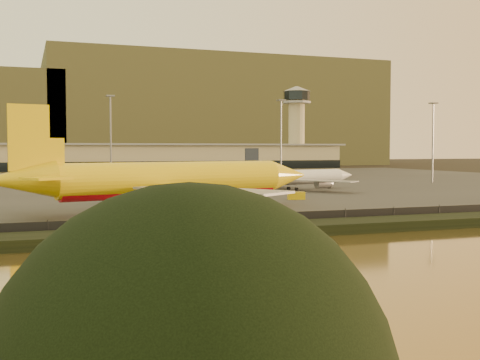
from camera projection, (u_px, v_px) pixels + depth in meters
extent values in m
plane|color=black|center=(247.00, 219.00, 93.55)|extent=(900.00, 900.00, 0.00)
cube|color=black|center=(293.00, 229.00, 77.54)|extent=(320.00, 7.00, 1.40)
cube|color=#2D2D2D|center=(138.00, 184.00, 182.81)|extent=(320.00, 220.00, 0.20)
cube|color=black|center=(280.00, 220.00, 81.27)|extent=(300.00, 0.05, 2.20)
cube|color=tan|center=(122.00, 162.00, 210.68)|extent=(160.00, 22.00, 12.00)
cube|color=black|center=(128.00, 166.00, 200.20)|extent=(160.00, 0.60, 3.00)
cube|color=gray|center=(122.00, 144.00, 210.35)|extent=(164.00, 24.00, 0.60)
cylinder|color=tan|center=(296.00, 138.00, 239.52)|extent=(6.40, 6.40, 30.00)
cylinder|color=black|center=(297.00, 96.00, 238.64)|extent=(10.40, 10.40, 3.50)
cone|color=gray|center=(297.00, 89.00, 238.50)|extent=(11.20, 11.20, 2.00)
cylinder|color=gray|center=(297.00, 102.00, 238.77)|extent=(11.20, 11.20, 0.80)
cylinder|color=slate|center=(111.00, 142.00, 164.67)|extent=(0.50, 0.50, 25.00)
cube|color=slate|center=(110.00, 96.00, 164.01)|extent=(2.20, 2.20, 0.40)
cylinder|color=slate|center=(281.00, 143.00, 179.70)|extent=(0.50, 0.50, 25.00)
cube|color=slate|center=(281.00, 100.00, 179.04)|extent=(2.20, 2.20, 0.40)
cylinder|color=slate|center=(433.00, 143.00, 190.97)|extent=(0.50, 0.50, 25.00)
cube|color=slate|center=(433.00, 103.00, 190.31)|extent=(2.20, 2.20, 0.40)
cube|color=brown|center=(200.00, 116.00, 441.62)|extent=(220.00, 160.00, 70.00)
cylinder|color=yellow|center=(174.00, 179.00, 105.06)|extent=(41.03, 13.59, 5.87)
cylinder|color=#BC0A13|center=(174.00, 184.00, 105.11)|extent=(39.67, 12.10, 4.58)
cone|color=yellow|center=(287.00, 175.00, 117.51)|extent=(8.89, 7.28, 5.87)
cone|color=yellow|center=(22.00, 180.00, 92.01)|extent=(11.11, 7.72, 5.87)
cube|color=yellow|center=(29.00, 138.00, 92.25)|extent=(6.19, 1.66, 10.28)
cube|color=yellow|center=(29.00, 175.00, 98.17)|extent=(6.28, 6.22, 0.35)
cube|color=yellow|center=(46.00, 178.00, 88.11)|extent=(7.65, 7.62, 0.35)
cube|color=gray|center=(135.00, 181.00, 117.94)|extent=(12.57, 26.45, 0.35)
cylinder|color=gray|center=(156.00, 189.00, 116.20)|extent=(7.27, 4.47, 3.23)
cube|color=gray|center=(210.00, 190.00, 91.12)|extent=(20.50, 25.61, 0.35)
cylinder|color=gray|center=(214.00, 198.00, 95.92)|extent=(7.27, 4.47, 3.23)
cylinder|color=black|center=(249.00, 203.00, 113.28)|extent=(1.47, 1.26, 1.29)
cylinder|color=slate|center=(249.00, 199.00, 113.24)|extent=(0.23, 0.23, 2.64)
cylinder|color=black|center=(157.00, 209.00, 100.88)|extent=(1.47, 1.26, 1.29)
cylinder|color=slate|center=(157.00, 205.00, 100.84)|extent=(0.23, 0.23, 2.64)
cylinder|color=black|center=(145.00, 207.00, 105.41)|extent=(1.47, 1.26, 1.29)
cylinder|color=slate|center=(145.00, 203.00, 105.37)|extent=(0.23, 0.23, 2.64)
cylinder|color=white|center=(301.00, 177.00, 157.82)|extent=(26.30, 9.76, 3.64)
cylinder|color=gray|center=(301.00, 179.00, 157.85)|extent=(25.41, 8.81, 2.84)
cone|color=white|center=(345.00, 175.00, 166.45)|extent=(5.81, 4.74, 3.64)
cone|color=white|center=(249.00, 177.00, 148.77)|extent=(7.22, 5.09, 3.64)
cube|color=#1B2332|center=(252.00, 161.00, 148.97)|extent=(3.96, 1.23, 6.37)
cube|color=white|center=(246.00, 175.00, 152.59)|extent=(3.88, 3.72, 0.22)
cube|color=white|center=(263.00, 177.00, 146.53)|extent=(4.91, 4.85, 0.22)
cube|color=gray|center=(276.00, 178.00, 165.78)|extent=(7.39, 16.93, 0.22)
cylinder|color=gray|center=(286.00, 181.00, 164.79)|extent=(4.72, 2.98, 2.00)
cube|color=gray|center=(324.00, 181.00, 149.13)|extent=(13.70, 16.26, 0.22)
cylinder|color=gray|center=(323.00, 184.00, 152.23)|extent=(4.72, 2.98, 2.00)
cylinder|color=black|center=(329.00, 187.00, 163.50)|extent=(0.93, 0.81, 0.80)
cylinder|color=slate|center=(329.00, 185.00, 163.48)|extent=(0.19, 0.19, 1.64)
cylinder|color=black|center=(296.00, 189.00, 155.11)|extent=(0.93, 0.81, 0.80)
cylinder|color=slate|center=(297.00, 187.00, 155.09)|extent=(0.19, 0.19, 1.64)
cylinder|color=black|center=(289.00, 188.00, 157.84)|extent=(0.93, 0.81, 0.80)
cylinder|color=slate|center=(289.00, 187.00, 157.82)|extent=(0.19, 0.19, 1.64)
cube|color=yellow|center=(296.00, 196.00, 127.70)|extent=(3.82, 2.28, 1.61)
cube|color=white|center=(147.00, 199.00, 119.59)|extent=(4.20, 3.03, 1.73)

